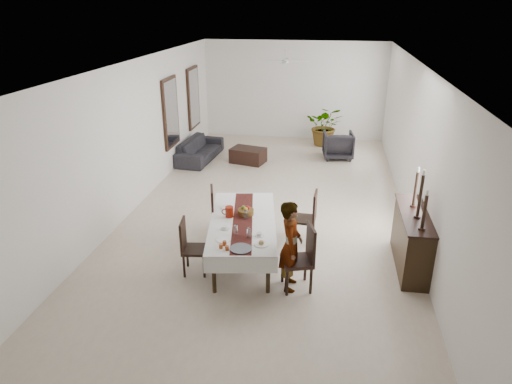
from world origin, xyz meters
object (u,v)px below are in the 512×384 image
object	(u,v)px
red_pitcher	(229,212)
sofa	(200,149)
woman	(291,246)
sideboard_body	(411,241)
dining_table_top	(243,222)

from	to	relation	value
red_pitcher	sofa	xyz separation A→B (m)	(-2.06, 5.21, -0.54)
woman	sideboard_body	world-z (taller)	woman
sideboard_body	dining_table_top	bearing A→B (deg)	-176.64
dining_table_top	red_pitcher	xyz separation A→B (m)	(-0.26, 0.11, 0.13)
dining_table_top	red_pitcher	distance (m)	0.31
red_pitcher	woman	world-z (taller)	woman
woman	sofa	size ratio (longest dim) A/B	0.73
sideboard_body	sofa	world-z (taller)	sideboard_body
dining_table_top	woman	distance (m)	1.24
dining_table_top	red_pitcher	world-z (taller)	red_pitcher
red_pitcher	woman	distance (m)	1.51
dining_table_top	sofa	size ratio (longest dim) A/B	1.13
red_pitcher	sofa	distance (m)	5.63
dining_table_top	sideboard_body	world-z (taller)	sideboard_body
woman	sofa	distance (m)	6.96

